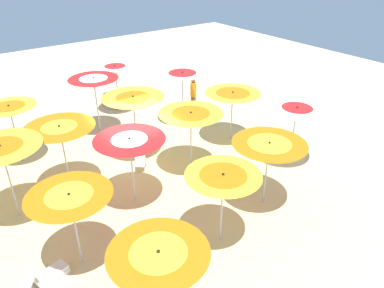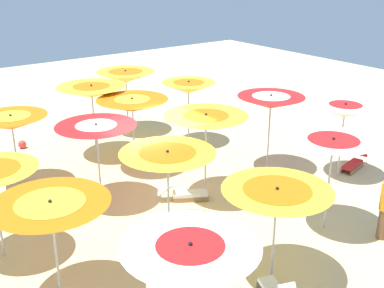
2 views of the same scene
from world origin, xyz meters
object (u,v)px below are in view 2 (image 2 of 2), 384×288
Objects in this scene: beach_umbrella_4 at (51,210)px; beach_umbrella_10 at (132,105)px; beach_umbrella_5 at (168,160)px; lounger_2 at (6,169)px; beach_umbrella_7 at (271,102)px; beach_umbrella_0 at (190,255)px; beach_umbrella_6 at (206,122)px; beach_ball at (22,144)px; beach_umbrella_9 at (96,132)px; beach_umbrella_14 at (92,92)px; lounger_3 at (186,193)px; lounger_1 at (354,163)px; beach_umbrella_3 at (345,111)px; beach_umbrella_15 at (126,77)px; beach_umbrella_11 at (189,88)px; beach_umbrella_1 at (277,197)px; beach_umbrella_13 at (11,123)px; beach_umbrella_2 at (333,147)px.

beach_umbrella_4 is 0.94× the size of beach_umbrella_10.
lounger_2 is (-2.12, 5.97, -1.80)m from beach_umbrella_5.
beach_umbrella_10 is (-3.40, 2.60, -0.12)m from beach_umbrella_7.
beach_umbrella_6 is at bearing 49.52° from beach_umbrella_0.
beach_umbrella_5 reaches higher than beach_ball.
beach_umbrella_14 reaches higher than beach_umbrella_9.
lounger_1 is at bearing 16.23° from lounger_3.
beach_umbrella_15 reaches higher than beach_umbrella_3.
beach_ball is at bearing 96.59° from beach_umbrella_5.
lounger_3 is at bearing 162.64° from beach_umbrella_3.
beach_umbrella_11 is (4.74, 2.31, 0.02)m from beach_umbrella_9.
lounger_1 is at bearing 41.16° from lounger_2.
beach_umbrella_1 is at bearing -102.49° from beach_umbrella_15.
beach_umbrella_0 is 2.99m from beach_umbrella_4.
lounger_2 is at bearing 158.74° from lounger_3.
beach_umbrella_1 is (2.66, 0.69, -0.09)m from beach_umbrella_0.
beach_umbrella_4 is at bearing -164.91° from beach_umbrella_7.
beach_umbrella_14 is (-5.36, 6.08, 0.15)m from beach_umbrella_3.
beach_umbrella_4 is 1.00× the size of beach_umbrella_13.
beach_umbrella_9 is 0.97× the size of beach_umbrella_10.
lounger_2 is (0.94, 6.62, -1.80)m from beach_umbrella_4.
beach_umbrella_0 is 1.65× the size of lounger_1.
beach_umbrella_11 is (2.21, 3.81, -0.16)m from beach_umbrella_6.
beach_umbrella_1 is at bearing -27.74° from beach_umbrella_4.
beach_umbrella_14 reaches higher than beach_umbrella_13.
beach_umbrella_15 is at bearing 106.72° from beach_umbrella_7.
beach_umbrella_11 reaches higher than beach_umbrella_4.
beach_umbrella_2 is 6.59m from beach_umbrella_4.
beach_umbrella_15 is (1.03, 6.25, -0.06)m from beach_umbrella_6.
beach_umbrella_9 is (-1.32, 5.33, 0.14)m from beach_umbrella_1.
beach_umbrella_10 is 1.70× the size of lounger_3.
lounger_3 is at bearing -177.14° from beach_umbrella_7.
beach_ball is at bearing 140.75° from lounger_3.
beach_umbrella_9 reaches higher than lounger_2.
beach_umbrella_0 is 8.26m from beach_umbrella_7.
beach_umbrella_1 reaches higher than beach_ball.
beach_umbrella_5 is at bearing -112.41° from beach_umbrella_15.
lounger_3 is (0.55, -4.57, -2.07)m from beach_umbrella_14.
beach_umbrella_6 reaches higher than lounger_2.
beach_umbrella_0 is at bearing -102.50° from beach_umbrella_9.
lounger_1 is 1.14× the size of lounger_2.
beach_umbrella_3 reaches higher than beach_umbrella_9.
beach_umbrella_5 is 1.63× the size of lounger_3.
beach_umbrella_1 is 11.03m from beach_ball.
beach_umbrella_9 is (-3.89, 4.66, -0.14)m from beach_umbrella_2.
beach_umbrella_3 is 1.05× the size of beach_umbrella_13.
beach_umbrella_7 is at bearing 17.01° from beach_umbrella_5.
beach_umbrella_3 is 6.47m from beach_umbrella_10.
beach_umbrella_10 is 2.94m from beach_umbrella_11.
beach_umbrella_15 is (-1.18, 2.44, 0.10)m from beach_umbrella_11.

